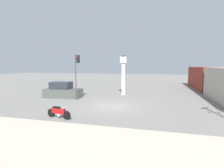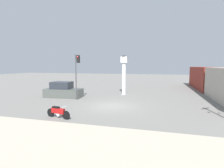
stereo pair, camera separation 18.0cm
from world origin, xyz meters
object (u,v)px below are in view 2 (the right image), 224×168
object	(u,v)px
clock_tower	(124,69)
parked_car	(63,91)
motorcycle	(58,112)
freight_train	(216,81)
traffic_light	(77,69)

from	to	relation	value
clock_tower	parked_car	distance (m)	7.79
clock_tower	motorcycle	bearing A→B (deg)	-102.52
clock_tower	parked_car	world-z (taller)	clock_tower
freight_train	traffic_light	bearing A→B (deg)	-153.02
parked_car	clock_tower	bearing A→B (deg)	26.07
parked_car	freight_train	bearing A→B (deg)	16.49
freight_train	parked_car	bearing A→B (deg)	-158.71
motorcycle	freight_train	bearing A→B (deg)	57.77
motorcycle	clock_tower	xyz separation A→B (m)	(2.44, 10.98, 2.79)
traffic_light	parked_car	distance (m)	3.53
clock_tower	traffic_light	xyz separation A→B (m)	(-4.07, -4.72, 0.06)
motorcycle	clock_tower	distance (m)	11.59
traffic_light	parked_car	bearing A→B (deg)	157.72
parked_car	traffic_light	bearing A→B (deg)	-27.08
motorcycle	parked_car	size ratio (longest dim) A/B	0.46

